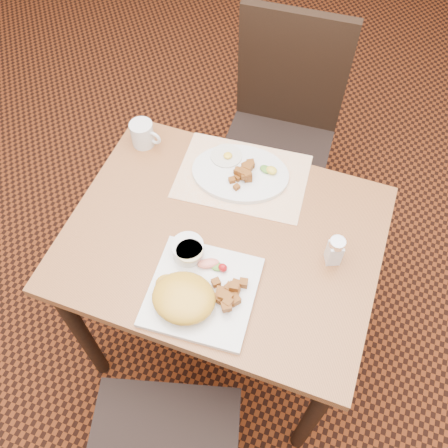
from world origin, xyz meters
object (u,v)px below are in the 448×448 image
salt_shaker (335,251)px  coffee_mug (143,134)px  chair_far (281,126)px  plate_square (202,292)px  plate_oval (240,173)px  table (223,255)px

salt_shaker → coffee_mug: 0.72m
chair_far → salt_shaker: chair_far is taller
plate_square → plate_oval: size_ratio=0.92×
plate_square → plate_oval: (-0.04, 0.42, 0.00)m
plate_square → coffee_mug: bearing=130.5°
chair_far → salt_shaker: (0.32, -0.66, 0.26)m
table → coffee_mug: 0.47m
salt_shaker → coffee_mug: salt_shaker is taller
chair_far → coffee_mug: chair_far is taller
plate_oval → plate_square: bearing=-85.0°
plate_square → coffee_mug: coffee_mug is taller
salt_shaker → coffee_mug: (-0.68, 0.22, -0.01)m
table → salt_shaker: bearing=5.3°
table → coffee_mug: bearing=145.5°
chair_far → plate_oval: size_ratio=3.19×
plate_oval → table: bearing=-83.7°
plate_square → chair_far: bearing=91.1°
chair_far → plate_square: (0.02, -0.88, 0.22)m
plate_oval → salt_shaker: 0.40m
table → salt_shaker: 0.36m
table → salt_shaker: (0.32, 0.03, 0.16)m
plate_square → coffee_mug: 0.58m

